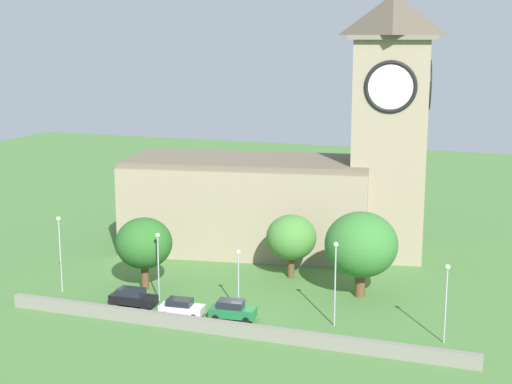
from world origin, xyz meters
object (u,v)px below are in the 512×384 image
(streetlamp_west_mid, at_px, (158,256))
(streetlamp_east_end, at_px, (446,291))
(streetlamp_central, at_px, (238,270))
(car_green, at_px, (232,310))
(tree_riverside_west, at_px, (361,245))
(tree_churchyard, at_px, (144,243))
(streetlamp_east_mid, at_px, (335,271))
(car_white, at_px, (181,307))
(car_black, at_px, (133,297))
(streetlamp_west_end, at_px, (60,243))
(church, at_px, (295,178))
(tree_by_tower, at_px, (291,238))

(streetlamp_west_mid, height_order, streetlamp_east_end, streetlamp_east_end)
(streetlamp_central, height_order, streetlamp_east_end, streetlamp_east_end)
(car_green, distance_m, tree_riverside_west, 14.91)
(streetlamp_west_mid, bearing_deg, tree_riverside_west, 23.18)
(car_green, xyz_separation_m, tree_churchyard, (-11.68, 5.13, 3.97))
(streetlamp_east_mid, bearing_deg, streetlamp_east_end, -3.99)
(car_white, bearing_deg, streetlamp_east_mid, 9.53)
(car_black, relative_size, streetlamp_central, 0.76)
(car_white, xyz_separation_m, streetlamp_east_end, (23.86, 1.68, 3.81))
(car_black, distance_m, streetlamp_west_end, 10.01)
(car_white, distance_m, streetlamp_east_mid, 14.93)
(tree_churchyard, bearing_deg, tree_riverside_west, 13.64)
(tree_churchyard, bearing_deg, streetlamp_west_end, -155.11)
(church, height_order, car_black, church)
(streetlamp_west_end, xyz_separation_m, streetlamp_east_end, (38.38, -0.60, -0.54))
(streetlamp_west_mid, xyz_separation_m, streetlamp_central, (8.46, -0.11, -0.51))
(car_white, relative_size, streetlamp_east_end, 0.61)
(car_white, bearing_deg, streetlamp_west_end, 171.07)
(car_green, distance_m, streetlamp_east_end, 19.41)
(streetlamp_east_mid, height_order, streetlamp_east_end, streetlamp_east_mid)
(car_green, relative_size, streetlamp_east_mid, 0.56)
(car_black, distance_m, streetlamp_central, 10.88)
(car_white, distance_m, streetlamp_east_end, 24.23)
(streetlamp_east_mid, bearing_deg, car_green, -169.89)
(church, bearing_deg, car_black, -110.88)
(streetlamp_west_end, xyz_separation_m, streetlamp_east_mid, (28.61, 0.08, -0.04))
(car_green, bearing_deg, church, 92.91)
(streetlamp_east_end, bearing_deg, car_black, -178.44)
(streetlamp_west_mid, distance_m, tree_by_tower, 15.36)
(car_black, height_order, streetlamp_west_end, streetlamp_west_end)
(church, relative_size, streetlamp_west_mid, 5.41)
(streetlamp_east_mid, height_order, tree_by_tower, streetlamp_east_mid)
(tree_by_tower, bearing_deg, streetlamp_east_end, -36.40)
(streetlamp_west_mid, relative_size, streetlamp_east_mid, 0.88)
(tree_riverside_west, bearing_deg, tree_by_tower, 156.76)
(streetlamp_central, height_order, tree_riverside_west, tree_riverside_west)
(car_green, height_order, streetlamp_east_mid, streetlamp_east_mid)
(car_white, distance_m, streetlamp_west_mid, 6.26)
(streetlamp_west_end, height_order, streetlamp_central, streetlamp_west_end)
(tree_riverside_west, xyz_separation_m, tree_by_tower, (-8.34, 3.58, -0.91))
(tree_riverside_west, bearing_deg, church, 128.35)
(streetlamp_east_mid, relative_size, tree_churchyard, 1.04)
(streetlamp_east_end, relative_size, tree_by_tower, 1.00)
(church, relative_size, streetlamp_central, 6.19)
(streetlamp_central, relative_size, streetlamp_east_mid, 0.77)
(streetlamp_east_mid, relative_size, streetlamp_east_end, 1.13)
(streetlamp_west_end, xyz_separation_m, tree_by_tower, (20.81, 12.35, -0.73))
(car_white, height_order, tree_by_tower, tree_by_tower)
(streetlamp_central, relative_size, streetlamp_east_end, 0.87)
(streetlamp_east_end, xyz_separation_m, tree_churchyard, (-30.70, 4.16, 0.25))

